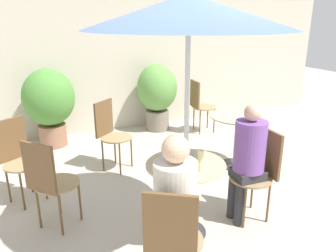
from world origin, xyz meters
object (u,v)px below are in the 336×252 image
Objects in this scene: bistro_chair_2 at (17,153)px; potted_plant_0 at (49,101)px; bistro_chair_1 at (260,167)px; potted_plant_1 at (157,92)px; cafe_table_near at (185,182)px; bistro_chair_5 at (110,129)px; bistro_chair_0 at (172,236)px; bistro_chair_4 at (199,102)px; cafe_table_far at (237,128)px; seated_person_0 at (175,201)px; beer_glass_1 at (200,161)px; beer_glass_0 at (168,152)px; umbrella at (189,12)px; seated_person_1 at (248,153)px; bistro_chair_3 at (48,178)px.

potted_plant_0 reaches higher than bistro_chair_2.
bistro_chair_1 is 0.78× the size of potted_plant_1.
cafe_table_near is 0.78× the size of bistro_chair_5.
bistro_chair_0 and bistro_chair_4 have the same top height.
seated_person_0 is at bearing -136.74° from cafe_table_far.
cafe_table_near is at bearing -90.00° from bistro_chair_1.
potted_plant_0 reaches higher than beer_glass_1.
potted_plant_1 reaches higher than bistro_chair_2.
bistro_chair_0 is 3.90m from bistro_chair_4.
bistro_chair_5 is 2.35m from seated_person_0.
cafe_table_far is 4.93× the size of beer_glass_0.
potted_plant_0 is (-0.97, 3.19, -0.09)m from beer_glass_1.
umbrella is (-0.98, -3.05, 1.36)m from potted_plant_1.
potted_plant_0 is at bearing 106.94° from beer_glass_1.
potted_plant_1 is (0.94, 3.23, -0.12)m from beer_glass_1.
cafe_table_far is 1.87m from beer_glass_1.
bistro_chair_1 is 0.85m from beer_glass_1.
seated_person_0 is at bearing -91.49° from bistro_chair_2.
seated_person_0 is at bearing -81.36° from potted_plant_0.
cafe_table_far is 1.78m from bistro_chair_5.
seated_person_1 reaches higher than cafe_table_far.
seated_person_1 is (1.06, 0.52, -0.01)m from seated_person_0.
cafe_table_far is 2.43m from seated_person_0.
potted_plant_1 is (1.24, 1.27, 0.15)m from bistro_chair_5.
cafe_table_near is 1.76m from cafe_table_far.
bistro_chair_0 and bistro_chair_5 have the same top height.
bistro_chair_2 is at bearing -27.52° from seated_person_0.
seated_person_1 reaches higher than beer_glass_1.
bistro_chair_4 is 4.90× the size of beer_glass_1.
cafe_table_far is at bearing 176.61° from bistro_chair_4.
bistro_chair_5 is at bearing 119.41° from bistro_chair_4.
cafe_table_far is at bearing 158.45° from bistro_chair_1.
bistro_chair_2 is (-0.98, 2.08, 0.00)m from bistro_chair_0.
bistro_chair_5 is at bearing -145.21° from bistro_chair_1.
potted_plant_0 is at bearing 42.07° from bistro_chair_2.
bistro_chair_0 is 1.00× the size of bistro_chair_4.
bistro_chair_0 is at bearing 153.45° from bistro_chair_4.
beer_glass_0 is 0.37m from beer_glass_1.
seated_person_1 is at bearing 12.04° from beer_glass_1.
potted_plant_0 is (-1.76, 3.06, 0.18)m from bistro_chair_1.
seated_person_1 is 3.45m from potted_plant_0.
bistro_chair_3 is at bearing -131.46° from potted_plant_1.
bistro_chair_5 reaches higher than cafe_table_far.
umbrella reaches higher than seated_person_1.
potted_plant_0 is (0.26, 2.41, 0.18)m from bistro_chair_3.
bistro_chair_2 reaches higher than cafe_table_near.
bistro_chair_2 is at bearing 117.46° from bistro_chair_4.
bistro_chair_1 is 3.54m from potted_plant_0.
seated_person_0 reaches higher than seated_person_1.
bistro_chair_4 is 2.59m from potted_plant_0.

